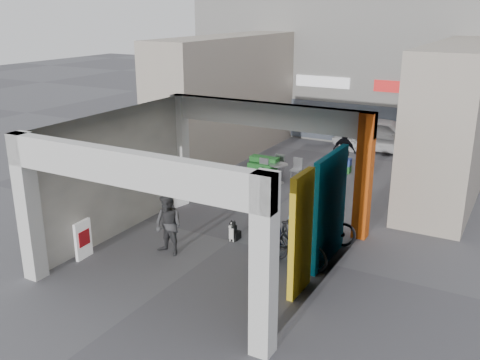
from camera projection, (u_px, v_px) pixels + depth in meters
The scene contains 21 objects.
ground at pixel (231, 241), 14.63m from camera, with size 90.00×90.00×0.00m, color #57565B.
arcade_canopy at pixel (232, 171), 12.98m from camera, with size 6.40×6.45×6.40m.
far_building at pixel (380, 54), 25.02m from camera, with size 18.00×4.08×8.00m.
plaza_bldg_left at pixel (227, 98), 22.16m from camera, with size 2.00×9.00×5.00m, color #ACA18E.
plaza_bldg_right at pixel (457, 119), 18.00m from camera, with size 2.00×9.00×5.00m, color #ACA18E.
bollard_left at pixel (229, 189), 17.30m from camera, with size 0.09×0.09×0.93m, color gray.
bollard_center at pixel (271, 199), 16.40m from camera, with size 0.09×0.09×0.95m, color gray.
bollard_right at pixel (316, 208), 15.73m from camera, with size 0.09×0.09×0.93m, color gray.
advert_board_near at pixel (83, 239), 13.50m from camera, with size 0.13×0.55×1.00m.
advert_board_far at pixel (181, 191), 17.07m from camera, with size 0.21×0.55×1.00m.
cafe_set at pixel (279, 173), 19.60m from camera, with size 1.42×1.15×0.86m.
produce_stand at pixel (262, 171), 19.65m from camera, with size 1.28×0.70×0.84m.
crate_stack at pixel (345, 165), 20.57m from camera, with size 0.46×0.37×0.56m.
border_collie at pixel (234, 232), 14.59m from camera, with size 0.23×0.44×0.61m.
man_with_dog at pixel (270, 233), 13.12m from camera, with size 0.60×0.39×1.64m, color black.
man_back_turned at pixel (168, 225), 13.61m from camera, with size 0.78×0.61×1.61m, color #3E3E41.
man_elderly at pixel (303, 208), 14.66m from camera, with size 0.81×0.53×1.66m, color #6091BA.
man_crates at pixel (344, 151), 20.53m from camera, with size 0.95×0.40×1.62m, color black.
bicycle_front at pixel (319, 226), 14.30m from camera, with size 0.69×1.99×1.05m, color black.
bicycle_rear at pixel (295, 245), 13.08m from camera, with size 0.52×1.83×1.10m, color black.
white_van at pixel (385, 135), 23.41m from camera, with size 1.76×4.38×1.49m, color white.
Camera 1 is at (6.74, -11.58, 6.11)m, focal length 40.00 mm.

